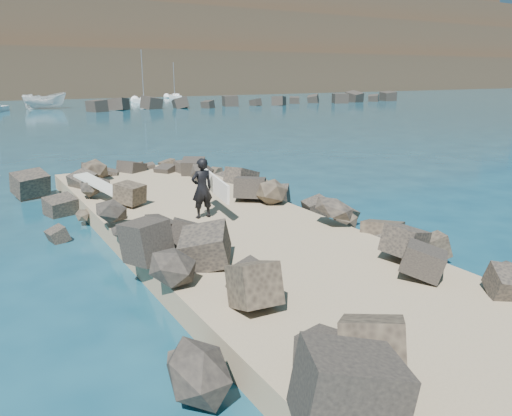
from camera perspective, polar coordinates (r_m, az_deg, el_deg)
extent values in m
plane|color=#0F384C|center=(14.05, -2.09, -4.99)|extent=(800.00, 800.00, 0.00)
cube|color=#8C7759|center=(12.34, 2.38, -6.44)|extent=(6.00, 26.00, 0.60)
cube|color=black|center=(11.50, -11.33, -7.32)|extent=(2.60, 22.00, 1.00)
cube|color=black|center=(14.32, 11.08, -2.77)|extent=(2.60, 22.00, 1.00)
cube|color=black|center=(78.47, 1.19, 12.08)|extent=(52.00, 4.00, 1.20)
cube|color=#2D4919|center=(172.73, -26.44, 17.38)|extent=(360.00, 140.00, 32.00)
cube|color=beige|center=(17.84, -17.31, 2.17)|extent=(1.41, 2.28, 0.07)
imported|color=silver|center=(76.63, -22.99, 11.22)|extent=(5.96, 2.85, 2.22)
imported|color=black|center=(14.99, -6.20, 2.25)|extent=(0.67, 0.45, 1.82)
cube|color=white|center=(15.17, -4.66, 2.63)|extent=(0.34, 2.25, 0.71)
cube|color=white|center=(86.07, -12.68, 11.76)|extent=(1.60, 7.17, 0.80)
cylinder|color=gray|center=(85.95, -12.85, 14.61)|extent=(0.12, 0.12, 7.88)
cube|color=white|center=(85.23, -12.52, 12.08)|extent=(1.15, 2.01, 0.44)
cube|color=white|center=(101.00, -9.28, 12.38)|extent=(1.88, 5.77, 0.80)
cylinder|color=gray|center=(100.91, -9.36, 14.35)|extent=(0.12, 0.12, 6.23)
cube|color=white|center=(100.36, -9.15, 12.66)|extent=(1.08, 1.68, 0.44)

